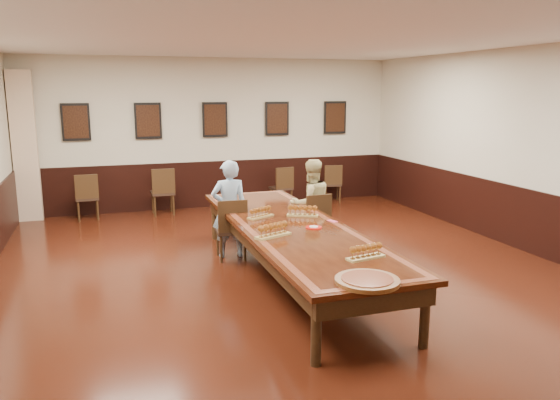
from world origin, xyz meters
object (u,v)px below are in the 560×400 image
object	(u,v)px
chair_woman	(313,221)
person_man	(229,209)
spare_chair_c	(281,187)
spare_chair_d	(332,183)
carved_platter	(367,281)
person_woman	(311,204)
spare_chair_b	(163,191)
conference_table	(292,235)
chair_man	(231,228)
spare_chair_a	(87,196)

from	to	relation	value
chair_woman	person_man	xyz separation A→B (m)	(-1.37, 0.02, 0.29)
spare_chair_c	spare_chair_d	bearing A→B (deg)	-178.79
person_man	carved_platter	bearing A→B (deg)	101.44
spare_chair_c	person_woman	size ratio (longest dim) A/B	0.62
spare_chair_b	conference_table	size ratio (longest dim) A/B	0.19
person_woman	carved_platter	xyz separation A→B (m)	(-0.87, -3.65, 0.05)
spare_chair_b	chair_woman	bearing A→B (deg)	120.55
chair_man	person_man	world-z (taller)	person_man
chair_woman	carved_platter	size ratio (longest dim) A/B	1.42
spare_chair_a	chair_woman	bearing A→B (deg)	133.04
person_woman	conference_table	world-z (taller)	person_woman
spare_chair_b	spare_chair_c	distance (m)	2.55
spare_chair_b	carved_platter	bearing A→B (deg)	98.50
chair_woman	person_woman	distance (m)	0.28
person_man	conference_table	bearing A→B (deg)	117.51
chair_man	chair_woman	xyz separation A→B (m)	(1.38, 0.08, -0.01)
spare_chair_a	person_man	size ratio (longest dim) A/B	0.61
chair_man	spare_chair_a	bearing A→B (deg)	-54.58
spare_chair_d	person_man	xyz separation A→B (m)	(-3.19, -3.40, 0.32)
spare_chair_a	spare_chair_d	world-z (taller)	spare_chair_a
person_man	person_woman	xyz separation A→B (m)	(1.36, 0.08, -0.03)
chair_man	person_woman	world-z (taller)	person_woman
person_man	person_woman	world-z (taller)	person_man
spare_chair_a	carved_platter	world-z (taller)	spare_chair_a
chair_man	spare_chair_d	distance (m)	4.75
chair_man	spare_chair_a	world-z (taller)	chair_man
carved_platter	conference_table	bearing A→B (deg)	88.38
person_woman	conference_table	size ratio (longest dim) A/B	0.29
chair_woman	spare_chair_b	bearing A→B (deg)	-62.71
chair_woman	person_woman	size ratio (longest dim) A/B	0.64
carved_platter	person_woman	bearing A→B (deg)	76.62
spare_chair_b	conference_table	bearing A→B (deg)	103.96
chair_woman	spare_chair_d	distance (m)	3.88
chair_woman	person_woman	world-z (taller)	person_woman
spare_chair_d	person_woman	size ratio (longest dim) A/B	0.59
spare_chair_b	conference_table	xyz separation A→B (m)	(1.21, -4.53, 0.12)
conference_table	carved_platter	xyz separation A→B (m)	(-0.07, -2.31, 0.16)
person_man	chair_man	bearing A→B (deg)	90.00
person_woman	conference_table	xyz separation A→B (m)	(-0.80, -1.34, -0.11)
chair_man	person_man	size ratio (longest dim) A/B	0.63
spare_chair_b	carved_platter	xyz separation A→B (m)	(1.15, -6.84, 0.29)
spare_chair_d	conference_table	size ratio (longest dim) A/B	0.17
spare_chair_a	carved_platter	size ratio (longest dim) A/B	1.41
spare_chair_b	person_man	xyz separation A→B (m)	(0.65, -3.27, 0.26)
chair_woman	spare_chair_a	world-z (taller)	chair_woman
person_woman	conference_table	distance (m)	1.56
spare_chair_c	person_man	distance (m)	3.75
spare_chair_c	conference_table	xyz separation A→B (m)	(-1.34, -4.48, 0.17)
chair_man	person_woman	xyz separation A→B (m)	(1.37, 0.18, 0.25)
spare_chair_a	person_man	world-z (taller)	person_man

